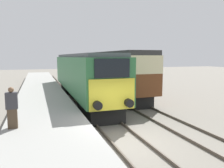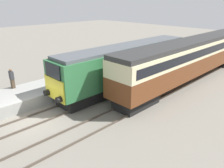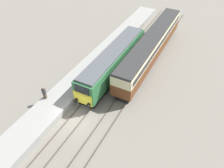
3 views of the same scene
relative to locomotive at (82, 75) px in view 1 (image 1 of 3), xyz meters
The scene contains 7 objects.
ground_plane 9.96m from the locomotive, 90.00° to the right, with size 120.00×120.00×0.00m, color slate.
platform_left 4.12m from the locomotive, 152.60° to the right, with size 3.50×50.00×0.92m.
rails_near_track 5.18m from the locomotive, 90.00° to the right, with size 1.51×60.00×0.14m.
rails_far_track 6.20m from the locomotive, 54.18° to the right, with size 1.50×60.00×0.14m.
locomotive is the anchor object (origin of this frame).
passenger_carriage 6.78m from the locomotive, 59.85° to the left, with size 2.75×21.66×4.20m.
person_on_platform 10.14m from the locomotive, 117.18° to the right, with size 0.44×0.26×1.66m.
Camera 1 is at (-3.65, -8.55, 3.76)m, focal length 35.00 mm.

